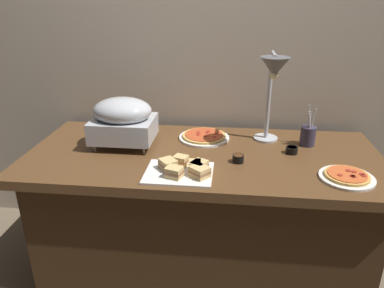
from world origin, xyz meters
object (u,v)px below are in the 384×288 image
sandwich_platter (183,169)px  chafing_dish (123,119)px  sauce_cup_far (292,150)px  sauce_cup_near (238,158)px  heat_lamp (273,77)px  pizza_plate_center (204,137)px  utensil_holder (308,135)px  pizza_plate_front (347,177)px

sandwich_platter → chafing_dish: bearing=140.0°
sauce_cup_far → sauce_cup_near: bearing=-153.2°
sandwich_platter → sauce_cup_far: 0.62m
heat_lamp → sauce_cup_near: bearing=-127.6°
pizza_plate_center → utensil_holder: size_ratio=1.28×
pizza_plate_front → sauce_cup_near: sauce_cup_near is taller
sauce_cup_near → sauce_cup_far: sauce_cup_near is taller
chafing_dish → heat_lamp: bearing=3.7°
pizza_plate_center → sauce_cup_near: size_ratio=5.13×
pizza_plate_center → sandwich_platter: size_ratio=0.92×
pizza_plate_center → chafing_dish: bearing=-161.6°
heat_lamp → sandwich_platter: 0.67m
pizza_plate_front → utensil_holder: 0.42m
heat_lamp → chafing_dish: bearing=-176.3°
chafing_dish → sauce_cup_far: chafing_dish is taller
pizza_plate_center → utensil_holder: (0.59, -0.03, 0.05)m
heat_lamp → pizza_plate_front: size_ratio=2.04×
heat_lamp → pizza_plate_front: 0.61m
chafing_dish → pizza_plate_center: chafing_dish is taller
utensil_holder → heat_lamp: bearing=-165.0°
heat_lamp → sauce_cup_near: 0.46m
heat_lamp → sauce_cup_near: (-0.16, -0.21, -0.38)m
pizza_plate_front → sauce_cup_near: bearing=165.9°
chafing_dish → sandwich_platter: chafing_dish is taller
sandwich_platter → sauce_cup_far: (0.55, 0.30, -0.00)m
sauce_cup_far → pizza_plate_center: bearing=161.7°
chafing_dish → sauce_cup_near: size_ratio=5.88×
chafing_dish → utensil_holder: chafing_dish is taller
pizza_plate_front → sauce_cup_near: size_ratio=4.35×
sauce_cup_far → chafing_dish: bearing=179.1°
pizza_plate_front → sauce_cup_near: 0.52m
sandwich_platter → sauce_cup_near: 0.30m
chafing_dish → sandwich_platter: 0.51m
pizza_plate_front → sauce_cup_far: size_ratio=3.99×
sauce_cup_far → utensil_holder: 0.17m
heat_lamp → utensil_holder: size_ratio=2.21×
utensil_holder → sauce_cup_far: bearing=-128.9°
heat_lamp → utensil_holder: bearing=15.0°
heat_lamp → pizza_plate_center: bearing=165.3°
pizza_plate_front → utensil_holder: size_ratio=1.09×
pizza_plate_front → pizza_plate_center: same height
sandwich_platter → heat_lamp: bearing=41.2°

